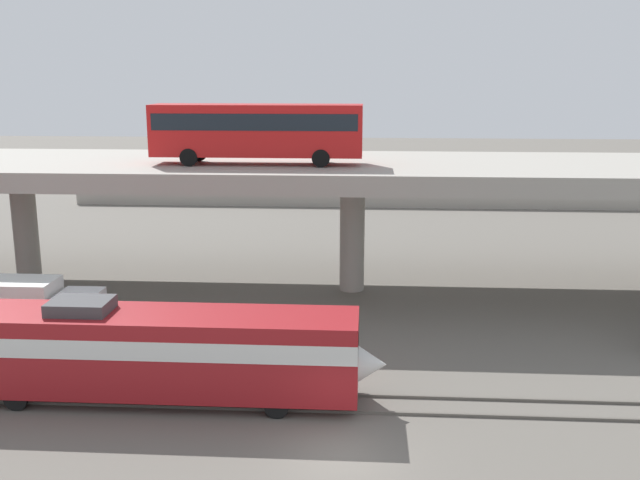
{
  "coord_description": "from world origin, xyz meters",
  "views": [
    {
      "loc": [
        0.82,
        -22.82,
        12.93
      ],
      "look_at": [
        -1.73,
        16.5,
        3.9
      ],
      "focal_mm": 40.6,
      "sensor_mm": 36.0,
      "label": 1
    }
  ],
  "objects_px": {
    "train_locomotive": "(173,349)",
    "parked_car_4": "(337,175)",
    "parked_car_1": "(362,171)",
    "parked_car_3": "(254,172)",
    "transit_bus_on_overpass": "(257,128)",
    "parked_car_2": "(247,176)",
    "service_truck_east": "(28,307)",
    "parked_car_0": "(507,173)"
  },
  "relations": [
    {
      "from": "train_locomotive",
      "to": "parked_car_4",
      "type": "height_order",
      "value": "train_locomotive"
    },
    {
      "from": "parked_car_1",
      "to": "parked_car_4",
      "type": "distance_m",
      "value": 3.96
    },
    {
      "from": "train_locomotive",
      "to": "parked_car_3",
      "type": "distance_m",
      "value": 52.83
    },
    {
      "from": "train_locomotive",
      "to": "transit_bus_on_overpass",
      "type": "distance_m",
      "value": 16.41
    },
    {
      "from": "service_truck_east",
      "to": "parked_car_0",
      "type": "bearing_deg",
      "value": 55.82
    },
    {
      "from": "transit_bus_on_overpass",
      "to": "parked_car_1",
      "type": "relative_size",
      "value": 2.94
    },
    {
      "from": "train_locomotive",
      "to": "parked_car_1",
      "type": "xyz_separation_m",
      "value": [
        7.1,
        54.32,
        0.12
      ]
    },
    {
      "from": "parked_car_4",
      "to": "parked_car_1",
      "type": "bearing_deg",
      "value": 47.38
    },
    {
      "from": "service_truck_east",
      "to": "parked_car_0",
      "type": "height_order",
      "value": "same"
    },
    {
      "from": "parked_car_3",
      "to": "transit_bus_on_overpass",
      "type": "bearing_deg",
      "value": 99.31
    },
    {
      "from": "train_locomotive",
      "to": "parked_car_4",
      "type": "bearing_deg",
      "value": 85.09
    },
    {
      "from": "transit_bus_on_overpass",
      "to": "parked_car_0",
      "type": "relative_size",
      "value": 2.97
    },
    {
      "from": "train_locomotive",
      "to": "parked_car_2",
      "type": "xyz_separation_m",
      "value": [
        -5.1,
        49.38,
        0.12
      ]
    },
    {
      "from": "parked_car_0",
      "to": "train_locomotive",
      "type": "bearing_deg",
      "value": -113.28
    },
    {
      "from": "train_locomotive",
      "to": "parked_car_2",
      "type": "height_order",
      "value": "train_locomotive"
    },
    {
      "from": "parked_car_2",
      "to": "parked_car_0",
      "type": "bearing_deg",
      "value": -170.66
    },
    {
      "from": "parked_car_0",
      "to": "parked_car_2",
      "type": "bearing_deg",
      "value": -170.66
    },
    {
      "from": "train_locomotive",
      "to": "parked_car_0",
      "type": "relative_size",
      "value": 4.37
    },
    {
      "from": "parked_car_4",
      "to": "train_locomotive",
      "type": "bearing_deg",
      "value": -94.91
    },
    {
      "from": "transit_bus_on_overpass",
      "to": "service_truck_east",
      "type": "bearing_deg",
      "value": 37.24
    },
    {
      "from": "service_truck_east",
      "to": "transit_bus_on_overpass",
      "type": "bearing_deg",
      "value": 37.24
    },
    {
      "from": "train_locomotive",
      "to": "transit_bus_on_overpass",
      "type": "height_order",
      "value": "transit_bus_on_overpass"
    },
    {
      "from": "parked_car_4",
      "to": "parked_car_2",
      "type": "bearing_deg",
      "value": -167.95
    },
    {
      "from": "train_locomotive",
      "to": "service_truck_east",
      "type": "distance_m",
      "value": 11.14
    },
    {
      "from": "train_locomotive",
      "to": "parked_car_1",
      "type": "relative_size",
      "value": 4.32
    },
    {
      "from": "parked_car_2",
      "to": "train_locomotive",
      "type": "bearing_deg",
      "value": 95.89
    },
    {
      "from": "service_truck_east",
      "to": "parked_car_0",
      "type": "xyz_separation_m",
      "value": [
        32.31,
        47.58,
        0.67
      ]
    },
    {
      "from": "transit_bus_on_overpass",
      "to": "parked_car_3",
      "type": "relative_size",
      "value": 2.61
    },
    {
      "from": "parked_car_1",
      "to": "parked_car_2",
      "type": "bearing_deg",
      "value": 22.07
    },
    {
      "from": "service_truck_east",
      "to": "parked_car_2",
      "type": "bearing_deg",
      "value": 84.73
    },
    {
      "from": "transit_bus_on_overpass",
      "to": "parked_car_2",
      "type": "height_order",
      "value": "transit_bus_on_overpass"
    },
    {
      "from": "parked_car_3",
      "to": "parked_car_4",
      "type": "height_order",
      "value": "same"
    },
    {
      "from": "train_locomotive",
      "to": "parked_car_4",
      "type": "xyz_separation_m",
      "value": [
        4.42,
        51.41,
        0.12
      ]
    },
    {
      "from": "service_truck_east",
      "to": "parked_car_2",
      "type": "height_order",
      "value": "same"
    },
    {
      "from": "transit_bus_on_overpass",
      "to": "train_locomotive",
      "type": "bearing_deg",
      "value": 84.52
    },
    {
      "from": "train_locomotive",
      "to": "parked_car_2",
      "type": "relative_size",
      "value": 3.82
    },
    {
      "from": "parked_car_0",
      "to": "parked_car_4",
      "type": "relative_size",
      "value": 0.96
    },
    {
      "from": "service_truck_east",
      "to": "parked_car_0",
      "type": "distance_m",
      "value": 57.52
    },
    {
      "from": "service_truck_east",
      "to": "parked_car_1",
      "type": "bearing_deg",
      "value": 71.34
    },
    {
      "from": "service_truck_east",
      "to": "parked_car_4",
      "type": "bearing_deg",
      "value": 73.31
    },
    {
      "from": "parked_car_3",
      "to": "parked_car_4",
      "type": "distance_m",
      "value": 9.38
    },
    {
      "from": "train_locomotive",
      "to": "transit_bus_on_overpass",
      "type": "xyz_separation_m",
      "value": [
        1.38,
        14.39,
        7.76
      ]
    }
  ]
}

